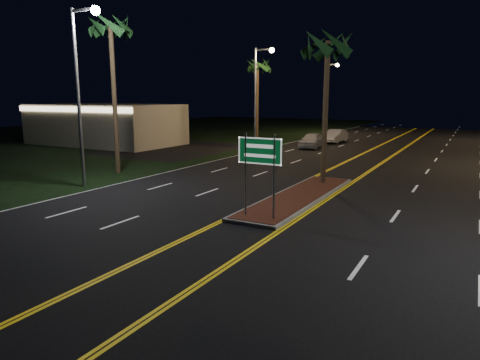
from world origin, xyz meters
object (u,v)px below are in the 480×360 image
Objects in this scene: car_near at (312,139)px; streetlight_left_mid at (259,86)px; streetlight_left_far at (327,90)px; commercial_building at (105,124)px; palm_left_near at (110,28)px; palm_left_far at (258,66)px; streetlight_left_near at (82,78)px; median_island at (299,197)px; palm_median at (328,45)px; car_far at (335,135)px; highway_sign at (260,159)px.

streetlight_left_mid is at bearing -149.55° from car_near.
car_near is (4.18, -17.18, -4.82)m from streetlight_left_far.
palm_left_near is at bearing -41.61° from commercial_building.
car_near is at bearing -10.48° from palm_left_far.
palm_left_far is at bearing 90.86° from palm_left_near.
streetlight_left_near is at bearing -64.74° from palm_left_near.
median_island is 25.76m from palm_left_far.
palm_left_near reaches higher than median_island.
streetlight_left_far is at bearing 90.00° from streetlight_left_mid.
commercial_building is 20.76m from car_near.
car_far is at bearing 104.98° from palm_median.
car_near is (19.56, 6.83, -1.16)m from commercial_building.
highway_sign is 11.17m from streetlight_left_near.
car_far is (20.04, 12.79, -1.21)m from commercial_building.
streetlight_left_near reaches higher than highway_sign.
palm_median reaches higher than car_near.
median_island is at bearing -75.60° from car_near.
car_far is at bearing -67.47° from streetlight_left_far.
commercial_building is 23.80m from car_far.
palm_left_near is at bearing -101.86° from car_far.
commercial_building reaches higher than highway_sign.
streetlight_left_far is 1.08× the size of palm_median.
car_far is at bearing 75.22° from palm_left_near.
commercial_building is at bearing -122.65° from streetlight_left_far.
streetlight_left_mid is at bearing -114.99° from car_far.
streetlight_left_near is at bearing -84.79° from palm_left_far.
streetlight_left_near is 0.92× the size of palm_left_near.
streetlight_left_mid is at bearing 121.98° from median_island.
commercial_building is at bearing 146.52° from highway_sign.
palm_left_near reaches higher than streetlight_left_mid.
streetlight_left_far is 36.18m from palm_left_near.
commercial_building reaches higher than car_far.
highway_sign is at bearing -78.59° from car_near.
commercial_building is 1.67× the size of streetlight_left_mid.
highway_sign is 0.36× the size of streetlight_left_mid.
median_island is 1.14× the size of streetlight_left_mid.
palm_left_near is 21.27m from car_near.
car_near is (6.36, -1.18, -6.90)m from palm_left_far.
car_far is (4.65, -11.22, -4.86)m from streetlight_left_far.
car_near is (4.18, 22.82, -4.82)m from streetlight_left_near.
median_island is at bearing -74.00° from streetlight_left_far.
palm_left_far is (-12.80, 17.50, 0.47)m from palm_median.
car_near is 1.05× the size of car_far.
commercial_building is at bearing -164.34° from car_near.
palm_left_far reaches higher than car_far.
commercial_building reaches higher than median_island.
streetlight_left_far is at bearing 90.00° from streetlight_left_near.
highway_sign is at bearing -33.48° from commercial_building.
streetlight_left_mid is 20.00m from streetlight_left_far.
streetlight_left_mid is 5.01m from palm_left_far.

